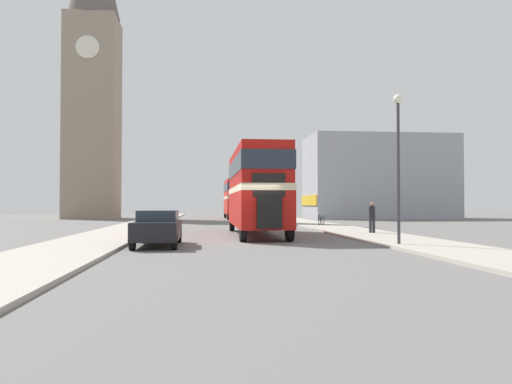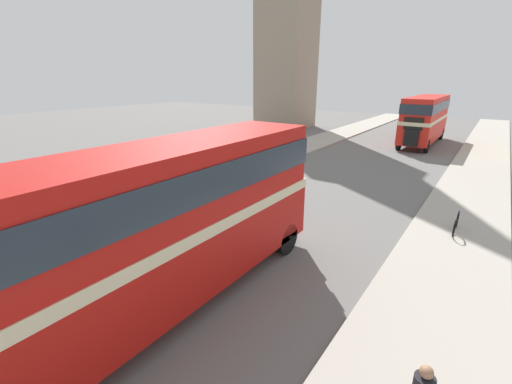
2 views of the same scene
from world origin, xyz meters
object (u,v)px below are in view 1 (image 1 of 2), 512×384
pedestrian_walking (372,216)px  street_lamp (398,146)px  double_decker_bus (256,186)px  car_parked_near (158,227)px  bus_distant (236,196)px  church_tower (93,57)px  bicycle_on_pavement (321,220)px

pedestrian_walking → street_lamp: size_ratio=0.28×
double_decker_bus → street_lamp: 9.13m
double_decker_bus → car_parked_near: bearing=-125.9°
double_decker_bus → bus_distant: 29.65m
pedestrian_walking → church_tower: (-21.80, 32.68, 17.57)m
bus_distant → car_parked_near: 36.43m
bicycle_on_pavement → church_tower: church_tower is taller
double_decker_bus → street_lamp: street_lamp is taller
double_decker_bus → pedestrian_walking: 6.48m
street_lamp → pedestrian_walking: bearing=78.7°
street_lamp → church_tower: bearing=116.9°
bus_distant → church_tower: bearing=170.6°
bus_distant → street_lamp: bearing=-84.0°
bus_distant → pedestrian_walking: bus_distant is taller
bus_distant → bicycle_on_pavement: (4.95, -20.08, -2.09)m
double_decker_bus → bus_distant: (0.87, 29.64, -0.08)m
double_decker_bus → pedestrian_walking: (6.27, -0.32, -1.61)m
car_parked_near → street_lamp: size_ratio=0.73×
double_decker_bus → bicycle_on_pavement: (5.82, 9.55, -2.17)m
double_decker_bus → pedestrian_walking: bearing=-2.9°
bicycle_on_pavement → double_decker_bus: bearing=-121.4°
pedestrian_walking → double_decker_bus: bearing=177.1°
bicycle_on_pavement → street_lamp: bearing=-93.4°
bus_distant → church_tower: 23.10m
bus_distant → pedestrian_walking: (5.40, -29.96, -1.53)m
bicycle_on_pavement → church_tower: size_ratio=0.05×
pedestrian_walking → bicycle_on_pavement: bearing=92.6°
double_decker_bus → street_lamp: bearing=-57.9°
pedestrian_walking → car_parked_near: bearing=-151.0°
double_decker_bus → church_tower: size_ratio=0.30×
church_tower → car_parked_near: bearing=-74.2°
double_decker_bus → bicycle_on_pavement: size_ratio=6.21×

